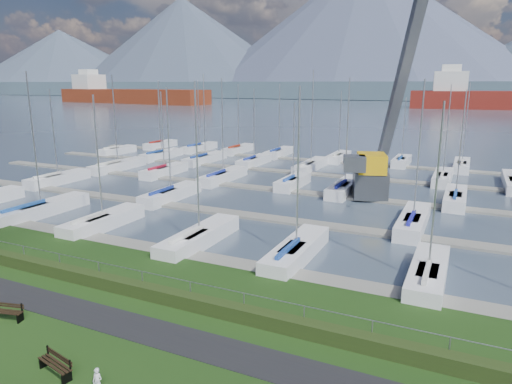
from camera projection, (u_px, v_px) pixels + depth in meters
The scene contains 13 objects.
path at pixel (119, 322), 21.15m from camera, with size 160.00×2.00×0.04m, color black.
water at pixel (446, 104), 252.81m from camera, with size 800.00×540.00×0.20m, color #414E5F.
hedge at pixel (153, 293), 23.36m from camera, with size 80.00×0.70×0.70m, color #263613.
fence at pixel (157, 275), 23.51m from camera, with size 0.04×0.04×80.00m, color gray.
foothill at pixel (452, 91), 312.96m from camera, with size 900.00×80.00×12.00m, color #495D6C.
mountains at pixel (472, 37), 366.18m from camera, with size 1190.00×360.00×115.00m.
docks at pixel (314, 194), 46.73m from camera, with size 90.00×41.60×0.25m.
bench_left at pixel (5, 312), 21.32m from camera, with size 1.85×0.84×0.85m.
bench_right at pixel (56, 364), 17.33m from camera, with size 1.85×0.80×0.85m.
person at pixel (97, 378), 16.32m from camera, with size 0.39×0.26×1.07m, color silver.
crane at pixel (380, 141), 44.53m from camera, with size 7.29×13.06×22.35m.
cargo_ship_west at pixel (126, 96), 262.93m from camera, with size 101.40×27.94×21.50m.
sailboat_fleet at pixel (308, 136), 48.20m from camera, with size 75.73×49.22×13.76m.
Camera 1 is at (13.91, -17.64, 10.82)m, focal length 32.00 mm.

